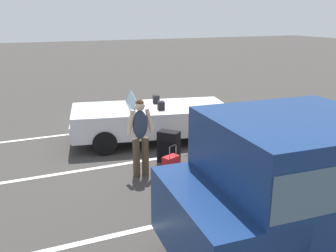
{
  "coord_description": "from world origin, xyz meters",
  "views": [
    {
      "loc": [
        3.28,
        8.89,
        3.28
      ],
      "look_at": [
        0.02,
        1.22,
        0.75
      ],
      "focal_mm": 39.35,
      "sensor_mm": 36.0,
      "label": 1
    }
  ],
  "objects": [
    {
      "name": "lot_line_near",
      "position": [
        0.0,
        -1.4,
        0.0
      ],
      "size": [
        18.0,
        0.12,
        0.01
      ],
      "primitive_type": "cube",
      "color": "silver",
      "rests_on": "ground_plane"
    },
    {
      "name": "traveler_person",
      "position": [
        0.99,
        2.02,
        0.93
      ],
      "size": [
        0.6,
        0.23,
        1.65
      ],
      "rotation": [
        0.0,
        0.0,
        -1.53
      ],
      "color": "#4C3F2D",
      "rests_on": "ground_plane"
    },
    {
      "name": "convertible_car",
      "position": [
        0.2,
        -0.04,
        0.59
      ],
      "size": [
        4.4,
        2.54,
        1.24
      ],
      "rotation": [
        0.0,
        0.0,
        -0.2
      ],
      "color": "silver",
      "rests_on": "ground_plane"
    },
    {
      "name": "lot_line_far",
      "position": [
        0.0,
        4.0,
        0.0
      ],
      "size": [
        18.0,
        0.12,
        0.01
      ],
      "primitive_type": "cube",
      "color": "silver",
      "rests_on": "ground_plane"
    },
    {
      "name": "ground_plane",
      "position": [
        0.0,
        0.0,
        0.0
      ],
      "size": [
        80.0,
        80.0,
        0.0
      ],
      "primitive_type": "plane",
      "color": "#383533"
    },
    {
      "name": "lot_line_mid",
      "position": [
        0.0,
        1.3,
        0.0
      ],
      "size": [
        18.0,
        0.12,
        0.01
      ],
      "primitive_type": "cube",
      "color": "silver",
      "rests_on": "ground_plane"
    },
    {
      "name": "suitcase_small_carryon",
      "position": [
        0.48,
        2.45,
        0.25
      ],
      "size": [
        0.39,
        0.31,
        0.75
      ],
      "rotation": [
        0.0,
        0.0,
        5.1
      ],
      "color": "red",
      "rests_on": "ground_plane"
    },
    {
      "name": "parked_pickup_truck_near",
      "position": [
        -0.33,
        5.61,
        1.11
      ],
      "size": [
        5.09,
        2.27,
        2.1
      ],
      "rotation": [
        0.0,
        0.0,
        -0.05
      ],
      "color": "navy",
      "rests_on": "ground_plane"
    },
    {
      "name": "suitcase_large_black",
      "position": [
        0.16,
        1.58,
        0.37
      ],
      "size": [
        0.53,
        0.54,
        0.74
      ],
      "rotation": [
        0.0,
        0.0,
        0.74
      ],
      "color": "black",
      "rests_on": "ground_plane"
    },
    {
      "name": "suitcase_medium_bright",
      "position": [
        -0.34,
        2.32,
        0.31
      ],
      "size": [
        0.47,
        0.41,
        0.62
      ],
      "rotation": [
        0.0,
        0.0,
        4.18
      ],
      "color": "orange",
      "rests_on": "ground_plane"
    }
  ]
}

